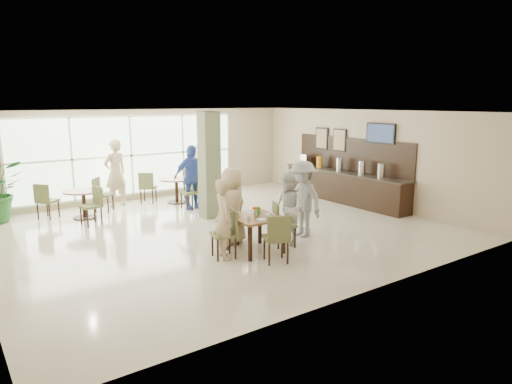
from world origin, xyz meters
TOP-DOWN VIEW (x-y plane):
  - ground at (0.00, 0.00)m, footprint 10.00×10.00m
  - room_shell at (0.00, 0.00)m, footprint 10.00×10.00m
  - window_bank at (-0.50, 4.46)m, footprint 7.00×0.04m
  - column at (0.40, 1.20)m, footprint 0.45×0.45m
  - main_table at (-0.25, -1.82)m, footprint 0.97×0.97m
  - round_table_left at (-2.35, 3.06)m, footprint 1.04×1.04m
  - round_table_right at (0.46, 3.36)m, footprint 1.04×1.04m
  - chairs_main_table at (-0.23, -1.79)m, footprint 2.01×2.10m
  - chairs_table_left at (-2.42, 3.11)m, footprint 2.08×1.87m
  - chairs_table_right at (0.46, 3.35)m, footprint 2.07×1.98m
  - tabletop_clutter at (-0.23, -1.83)m, footprint 0.75×0.78m
  - buffet_counter at (4.70, 0.51)m, footprint 0.64×4.70m
  - wall_tv at (4.94, -0.60)m, footprint 0.06×1.00m
  - framed_art_a at (4.95, 1.00)m, footprint 0.05×0.55m
  - framed_art_b at (4.95, 1.80)m, footprint 0.05×0.55m
  - teen_left at (-0.97, -1.78)m, footprint 0.51×0.65m
  - teen_far at (-0.33, -1.06)m, footprint 0.91×0.66m
  - teen_right at (0.62, -1.77)m, footprint 0.70×0.84m
  - teen_standing at (1.26, -1.52)m, footprint 0.68×1.15m
  - adult_a at (0.48, 2.40)m, footprint 1.09×0.65m
  - adult_b at (1.41, 3.47)m, footprint 0.86×1.68m
  - adult_standing at (-1.20, 3.92)m, footprint 0.82×0.66m

SIDE VIEW (x-z plane):
  - ground at x=0.00m, z-range 0.00..0.00m
  - chairs_main_table at x=-0.23m, z-range 0.00..0.95m
  - chairs_table_left at x=-2.42m, z-range 0.00..0.95m
  - chairs_table_right at x=0.46m, z-range 0.00..0.95m
  - buffet_counter at x=4.70m, z-range -0.42..1.53m
  - round_table_right at x=0.46m, z-range 0.18..0.93m
  - round_table_left at x=-2.35m, z-range 0.19..0.94m
  - main_table at x=-0.25m, z-range 0.28..1.03m
  - teen_right at x=0.62m, z-range 0.00..1.56m
  - teen_left at x=-0.97m, z-range 0.00..1.59m
  - tabletop_clutter at x=-0.23m, z-range 0.71..0.91m
  - teen_far at x=-0.33m, z-range 0.00..1.67m
  - adult_b at x=1.41m, z-range 0.00..1.74m
  - teen_standing at x=1.26m, z-range 0.00..1.74m
  - adult_a at x=0.48m, z-range 0.00..1.83m
  - adult_standing at x=-1.20m, z-range 0.00..1.97m
  - window_bank at x=-0.50m, z-range -2.10..4.90m
  - column at x=0.40m, z-range 0.00..2.80m
  - room_shell at x=0.00m, z-range -3.30..6.70m
  - framed_art_a at x=4.95m, z-range 1.50..2.20m
  - framed_art_b at x=4.95m, z-range 1.50..2.20m
  - wall_tv at x=4.94m, z-range 1.86..2.44m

